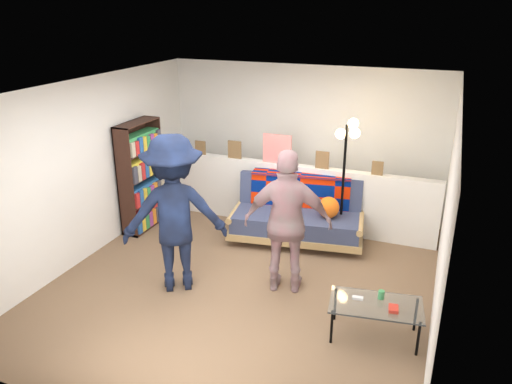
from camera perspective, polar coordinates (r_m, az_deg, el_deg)
ground at (r=6.41m, az=-1.33°, el=-10.00°), size 5.00×5.00×0.00m
room_shell at (r=6.16m, az=0.24°, el=5.63°), size 4.60×5.05×2.45m
half_wall_ledge at (r=7.72m, az=3.80°, el=-0.36°), size 4.45×0.15×1.00m
ledge_decor at (r=7.55m, az=2.24°, el=4.61°), size 2.97×0.02×0.45m
futon_sofa at (r=7.30m, az=4.88°, el=-2.67°), size 2.02×1.18×0.82m
bookshelf at (r=7.76m, az=-12.99°, el=1.42°), size 0.28×0.83×1.66m
coffee_table at (r=5.40m, az=13.61°, el=-12.57°), size 1.01×0.65×0.49m
floor_lamp at (r=7.00m, az=10.32°, el=3.94°), size 0.36×0.34×1.82m
person_left at (r=5.94m, az=-9.31°, el=-2.50°), size 1.43×1.26×1.92m
person_right at (r=5.85m, az=3.65°, el=-3.52°), size 1.10×0.65×1.76m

